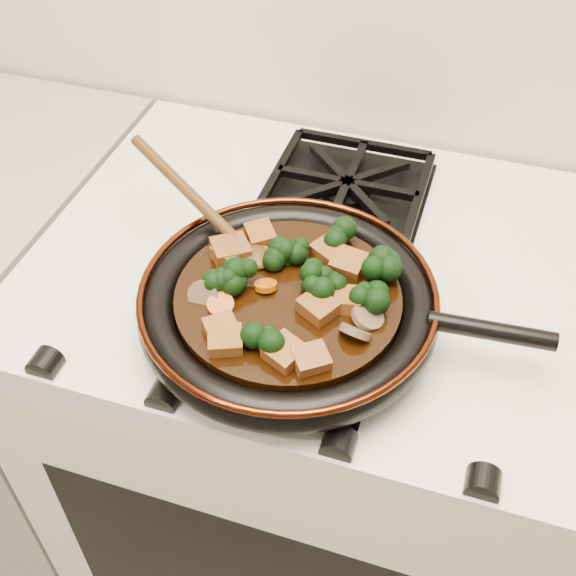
% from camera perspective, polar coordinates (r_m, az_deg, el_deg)
% --- Properties ---
extents(stove, '(0.76, 0.60, 0.90)m').
position_cam_1_polar(stove, '(1.32, 1.93, -12.05)').
color(stove, white).
rests_on(stove, ground).
extents(burner_grate_front, '(0.23, 0.23, 0.03)m').
position_cam_1_polar(burner_grate_front, '(0.87, 0.04, -2.79)').
color(burner_grate_front, black).
rests_on(burner_grate_front, stove).
extents(burner_grate_back, '(0.23, 0.23, 0.03)m').
position_cam_1_polar(burner_grate_back, '(1.07, 4.68, 7.89)').
color(burner_grate_back, black).
rests_on(burner_grate_back, stove).
extents(skillet, '(0.48, 0.35, 0.05)m').
position_cam_1_polar(skillet, '(0.85, 0.13, -1.27)').
color(skillet, black).
rests_on(skillet, burner_grate_front).
extents(braising_sauce, '(0.26, 0.26, 0.02)m').
position_cam_1_polar(braising_sauce, '(0.84, -0.00, -1.01)').
color(braising_sauce, black).
rests_on(braising_sauce, skillet).
extents(tofu_cube_0, '(0.05, 0.05, 0.02)m').
position_cam_1_polar(tofu_cube_0, '(0.78, -4.98, -4.21)').
color(tofu_cube_0, brown).
rests_on(tofu_cube_0, braising_sauce).
extents(tofu_cube_1, '(0.05, 0.05, 0.02)m').
position_cam_1_polar(tofu_cube_1, '(0.77, -0.26, -5.16)').
color(tofu_cube_1, brown).
rests_on(tofu_cube_1, braising_sauce).
extents(tofu_cube_2, '(0.04, 0.04, 0.03)m').
position_cam_1_polar(tofu_cube_2, '(0.82, 4.80, -1.00)').
color(tofu_cube_2, brown).
rests_on(tofu_cube_2, braising_sauce).
extents(tofu_cube_3, '(0.04, 0.04, 0.03)m').
position_cam_1_polar(tofu_cube_3, '(0.87, 4.79, 1.90)').
color(tofu_cube_3, brown).
rests_on(tofu_cube_3, braising_sauce).
extents(tofu_cube_4, '(0.05, 0.05, 0.02)m').
position_cam_1_polar(tofu_cube_4, '(0.88, -4.68, 2.59)').
color(tofu_cube_4, brown).
rests_on(tofu_cube_4, braising_sauce).
extents(tofu_cube_5, '(0.05, 0.05, 0.02)m').
position_cam_1_polar(tofu_cube_5, '(0.79, -5.31, -3.26)').
color(tofu_cube_5, brown).
rests_on(tofu_cube_5, braising_sauce).
extents(tofu_cube_6, '(0.05, 0.05, 0.02)m').
position_cam_1_polar(tofu_cube_6, '(0.90, -2.19, 4.16)').
color(tofu_cube_6, brown).
rests_on(tofu_cube_6, braising_sauce).
extents(tofu_cube_7, '(0.05, 0.05, 0.02)m').
position_cam_1_polar(tofu_cube_7, '(0.81, 2.36, -1.59)').
color(tofu_cube_7, brown).
rests_on(tofu_cube_7, braising_sauce).
extents(tofu_cube_8, '(0.05, 0.05, 0.02)m').
position_cam_1_polar(tofu_cube_8, '(0.88, 3.23, 2.86)').
color(tofu_cube_8, brown).
rests_on(tofu_cube_8, braising_sauce).
extents(tofu_cube_9, '(0.06, 0.06, 0.03)m').
position_cam_1_polar(tofu_cube_9, '(0.88, -4.56, 2.91)').
color(tofu_cube_9, brown).
rests_on(tofu_cube_9, braising_sauce).
extents(tofu_cube_10, '(0.05, 0.05, 0.02)m').
position_cam_1_polar(tofu_cube_10, '(0.76, 1.80, -5.69)').
color(tofu_cube_10, brown).
rests_on(tofu_cube_10, braising_sauce).
extents(broccoli_floret_0, '(0.08, 0.08, 0.06)m').
position_cam_1_polar(broccoli_floret_0, '(0.87, -0.06, 2.52)').
color(broccoli_floret_0, black).
rests_on(broccoli_floret_0, braising_sauce).
extents(broccoli_floret_1, '(0.08, 0.08, 0.06)m').
position_cam_1_polar(broccoli_floret_1, '(0.84, -4.08, 0.75)').
color(broccoli_floret_1, black).
rests_on(broccoli_floret_1, braising_sauce).
extents(broccoli_floret_2, '(0.07, 0.07, 0.05)m').
position_cam_1_polar(broccoli_floret_2, '(0.82, 6.57, -1.10)').
color(broccoli_floret_2, black).
rests_on(broccoli_floret_2, braising_sauce).
extents(broccoli_floret_3, '(0.07, 0.07, 0.06)m').
position_cam_1_polar(broccoli_floret_3, '(0.84, 2.75, 0.75)').
color(broccoli_floret_3, black).
rests_on(broccoli_floret_3, braising_sauce).
extents(broccoli_floret_4, '(0.09, 0.09, 0.06)m').
position_cam_1_polar(broccoli_floret_4, '(0.89, 4.13, 3.75)').
color(broccoli_floret_4, black).
rests_on(broccoli_floret_4, braising_sauce).
extents(broccoli_floret_5, '(0.09, 0.09, 0.07)m').
position_cam_1_polar(broccoli_floret_5, '(0.84, -5.11, 0.38)').
color(broccoli_floret_5, black).
rests_on(broccoli_floret_5, braising_sauce).
extents(broccoli_floret_6, '(0.08, 0.08, 0.06)m').
position_cam_1_polar(broccoli_floret_6, '(0.83, 2.78, -0.13)').
color(broccoli_floret_6, black).
rests_on(broccoli_floret_6, braising_sauce).
extents(broccoli_floret_7, '(0.08, 0.08, 0.08)m').
position_cam_1_polar(broccoli_floret_7, '(0.86, 7.22, 1.51)').
color(broccoli_floret_7, black).
rests_on(broccoli_floret_7, braising_sauce).
extents(broccoli_floret_8, '(0.08, 0.09, 0.07)m').
position_cam_1_polar(broccoli_floret_8, '(0.77, -1.84, -4.05)').
color(broccoli_floret_8, black).
rests_on(broccoli_floret_8, braising_sauce).
extents(carrot_coin_0, '(0.03, 0.03, 0.01)m').
position_cam_1_polar(carrot_coin_0, '(0.89, -4.20, 3.34)').
color(carrot_coin_0, '#B54B05').
rests_on(carrot_coin_0, braising_sauce).
extents(carrot_coin_1, '(0.03, 0.03, 0.02)m').
position_cam_1_polar(carrot_coin_1, '(0.84, -1.77, 0.19)').
color(carrot_coin_1, '#B54B05').
rests_on(carrot_coin_1, braising_sauce).
extents(carrot_coin_2, '(0.03, 0.03, 0.01)m').
position_cam_1_polar(carrot_coin_2, '(0.88, -2.00, 2.57)').
color(carrot_coin_2, '#B54B05').
rests_on(carrot_coin_2, braising_sauce).
extents(carrot_coin_3, '(0.03, 0.03, 0.02)m').
position_cam_1_polar(carrot_coin_3, '(0.82, -5.36, -1.34)').
color(carrot_coin_3, '#B54B05').
rests_on(carrot_coin_3, braising_sauce).
extents(carrot_coin_4, '(0.03, 0.03, 0.01)m').
position_cam_1_polar(carrot_coin_4, '(0.87, 6.17, 1.77)').
color(carrot_coin_4, '#B54B05').
rests_on(carrot_coin_4, braising_sauce).
extents(mushroom_slice_0, '(0.04, 0.04, 0.03)m').
position_cam_1_polar(mushroom_slice_0, '(0.79, 5.34, -3.47)').
color(mushroom_slice_0, brown).
rests_on(mushroom_slice_0, braising_sauce).
extents(mushroom_slice_1, '(0.04, 0.04, 0.02)m').
position_cam_1_polar(mushroom_slice_1, '(0.81, 6.31, -2.18)').
color(mushroom_slice_1, brown).
rests_on(mushroom_slice_1, braising_sauce).
extents(mushroom_slice_2, '(0.04, 0.03, 0.04)m').
position_cam_1_polar(mushroom_slice_2, '(0.83, -6.70, -0.59)').
color(mushroom_slice_2, brown).
rests_on(mushroom_slice_2, braising_sauce).
extents(wooden_spoon, '(0.14, 0.09, 0.23)m').
position_cam_1_polar(wooden_spoon, '(0.90, -5.62, 5.30)').
color(wooden_spoon, '#4B2D10').
rests_on(wooden_spoon, braising_sauce).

